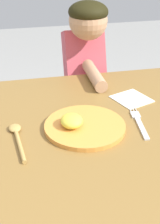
{
  "coord_description": "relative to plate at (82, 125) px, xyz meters",
  "views": [
    {
      "loc": [
        -0.12,
        -0.96,
        1.36
      ],
      "look_at": [
        0.1,
        0.08,
        0.76
      ],
      "focal_mm": 53.98,
      "sensor_mm": 36.0,
      "label": 1
    }
  ],
  "objects": [
    {
      "name": "spoon",
      "position": [
        -0.22,
        -0.01,
        -0.01
      ],
      "size": [
        0.05,
        0.22,
        0.02
      ],
      "rotation": [
        0.0,
        0.0,
        1.67
      ],
      "color": "tan",
      "rests_on": "dining_table"
    },
    {
      "name": "plate",
      "position": [
        0.0,
        0.0,
        0.0
      ],
      "size": [
        0.28,
        0.28,
        0.06
      ],
      "color": "gold",
      "rests_on": "dining_table"
    },
    {
      "name": "person",
      "position": [
        0.14,
        0.58,
        -0.17
      ],
      "size": [
        0.21,
        0.45,
        1.06
      ],
      "rotation": [
        0.0,
        0.0,
        3.14
      ],
      "color": "#40435D",
      "rests_on": "ground_plane"
    },
    {
      "name": "fork",
      "position": [
        0.2,
        -0.01,
        -0.01
      ],
      "size": [
        0.05,
        0.22,
        0.01
      ],
      "rotation": [
        0.0,
        0.0,
        1.45
      ],
      "color": "silver",
      "rests_on": "dining_table"
    },
    {
      "name": "napkin",
      "position": [
        0.24,
        0.17,
        -0.01
      ],
      "size": [
        0.17,
        0.17,
        0.0
      ],
      "primitive_type": "cube",
      "rotation": [
        0.0,
        0.0,
        0.36
      ],
      "color": "white",
      "rests_on": "dining_table"
    },
    {
      "name": "dining_table",
      "position": [
        -0.09,
        -0.0,
        -0.11
      ],
      "size": [
        1.49,
        0.92,
        0.74
      ],
      "color": "olive",
      "rests_on": "ground_plane"
    }
  ]
}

